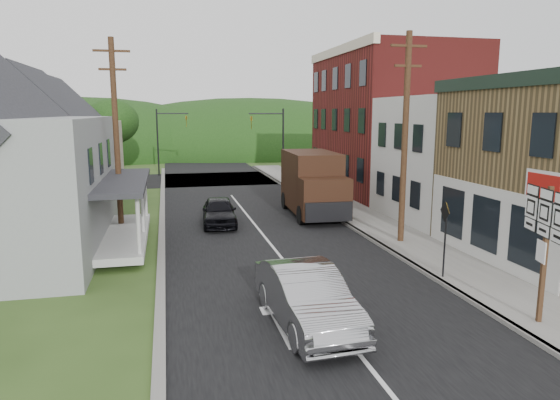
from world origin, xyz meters
TOP-DOWN VIEW (x-y plane):
  - ground at (0.00, 0.00)m, footprint 120.00×120.00m
  - road at (0.00, 10.00)m, footprint 9.00×90.00m
  - cross_road at (0.00, 27.00)m, footprint 60.00×9.00m
  - sidewalk_right at (5.90, 8.00)m, footprint 2.80×55.00m
  - curb_right at (4.55, 8.00)m, footprint 0.20×55.00m
  - curb_left at (-4.65, 8.00)m, footprint 0.30×55.00m
  - storefront_white at (11.30, 7.50)m, footprint 8.00×7.00m
  - storefront_red at (11.30, 17.00)m, footprint 8.00×12.00m
  - house_blue at (-11.00, 17.00)m, footprint 7.14×8.16m
  - house_cream at (-11.50, 26.00)m, footprint 7.14×8.16m
  - utility_pole_right at (5.60, 3.50)m, footprint 1.60×0.26m
  - utility_pole_left at (-6.50, 8.00)m, footprint 1.60×0.26m
  - traffic_signal_right at (4.30, 23.50)m, footprint 2.87×0.20m
  - traffic_signal_left at (-4.30, 30.50)m, footprint 2.87×0.20m
  - tree_left_d at (-9.00, 32.00)m, footprint 4.80×4.80m
  - forested_ridge at (0.00, 55.00)m, footprint 90.00×30.00m
  - silver_sedan at (-0.78, -3.79)m, footprint 2.02×5.00m
  - dark_sedan at (-1.78, 8.97)m, footprint 1.94×4.26m
  - delivery_van at (3.61, 10.27)m, footprint 2.86×6.40m
  - route_sign_cluster at (5.27, -5.24)m, footprint 0.59×2.06m
  - warning_sign at (4.78, -1.32)m, footprint 0.16×0.73m

SIDE VIEW (x-z plane):
  - ground at x=0.00m, z-range 0.00..0.00m
  - road at x=0.00m, z-range -0.01..0.01m
  - cross_road at x=0.00m, z-range -0.01..0.01m
  - forested_ridge at x=0.00m, z-range -8.00..8.00m
  - curb_left at x=-4.65m, z-range 0.00..0.12m
  - sidewalk_right at x=5.90m, z-range 0.00..0.15m
  - curb_right at x=4.55m, z-range 0.00..0.15m
  - dark_sedan at x=-1.78m, z-range 0.00..1.42m
  - silver_sedan at x=-0.78m, z-range 0.00..1.61m
  - delivery_van at x=3.61m, z-range 0.02..3.54m
  - warning_sign at x=4.78m, z-range 0.52..3.17m
  - route_sign_cluster at x=5.27m, z-range 0.69..4.38m
  - storefront_white at x=11.30m, z-range 0.00..6.50m
  - house_blue at x=-11.00m, z-range 0.05..7.33m
  - house_cream at x=-11.50m, z-range 0.05..7.33m
  - traffic_signal_right at x=4.30m, z-range 0.76..6.76m
  - traffic_signal_left at x=-4.30m, z-range 0.76..6.76m
  - utility_pole_right at x=5.60m, z-range 0.16..9.16m
  - utility_pole_left at x=-6.50m, z-range 0.16..9.16m
  - tree_left_d at x=-9.00m, z-range 1.41..8.35m
  - storefront_red at x=11.30m, z-range 0.00..10.00m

